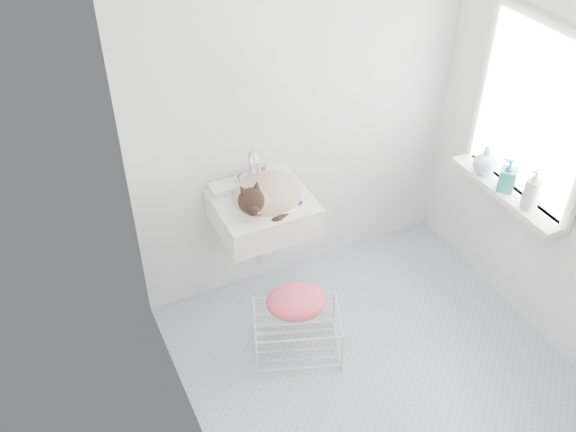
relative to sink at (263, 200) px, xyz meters
name	(u,v)px	position (x,y,z in m)	size (l,w,h in m)	color
floor	(370,360)	(0.37, -0.74, -0.85)	(2.20, 2.00, 0.02)	#AEB3B9
back_wall	(300,108)	(0.37, 0.26, 0.40)	(2.20, 0.02, 2.50)	white
right_wall	(558,146)	(1.47, -0.74, 0.40)	(0.02, 2.00, 2.50)	white
left_wall	(177,260)	(-0.73, -0.74, 0.40)	(0.02, 2.00, 2.50)	white
window_glass	(535,114)	(1.46, -0.54, 0.50)	(0.01, 0.80, 1.00)	white
window_frame	(533,115)	(1.44, -0.54, 0.50)	(0.04, 0.90, 1.10)	white
windowsill	(506,192)	(1.38, -0.54, -0.02)	(0.16, 0.88, 0.04)	white
sink	(263,200)	(0.00, 0.00, 0.00)	(0.58, 0.51, 0.23)	white
faucet	(251,165)	(0.00, 0.18, 0.14)	(0.21, 0.15, 0.21)	silver
cat	(266,195)	(0.01, -0.02, 0.04)	(0.50, 0.44, 0.29)	tan
wire_rack	(297,334)	(0.00, -0.47, -0.70)	(0.51, 0.36, 0.31)	white
towel	(296,307)	(0.01, -0.43, -0.51)	(0.36, 0.26, 0.15)	orange
bottle_a	(527,208)	(1.37, -0.74, 0.00)	(0.09, 0.09, 0.22)	silver
bottle_b	(504,190)	(1.37, -0.53, 0.00)	(0.10, 0.10, 0.22)	#1F7575
bottle_c	(483,173)	(1.37, -0.33, 0.00)	(0.15, 0.15, 0.19)	silver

